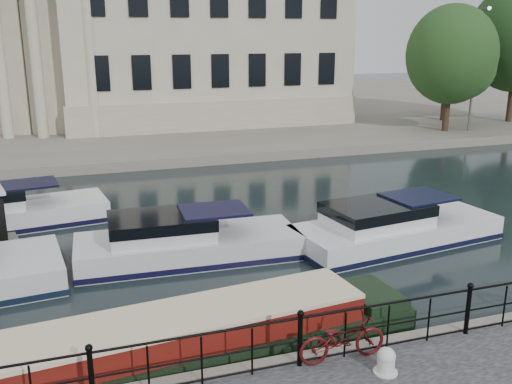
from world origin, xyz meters
TOP-DOWN VIEW (x-y plane):
  - ground_plane at (0.00, 0.00)m, footprint 160.00×160.00m
  - far_bank at (0.00, 39.00)m, footprint 120.00×42.00m
  - railing at (0.00, -2.25)m, footprint 24.14×0.14m
  - civic_building at (-1.00, 34.71)m, footprint 53.55×31.84m
  - bicycle at (0.89, -2.33)m, footprint 1.88×0.68m
  - mooring_bollard at (1.51, -3.03)m, footprint 0.48×0.48m
  - narrowboat at (-3.69, -0.74)m, footprint 14.59×3.40m
  - cabin_cruisers at (-3.46, 6.03)m, footprint 24.33×9.59m
  - trees at (24.99, 22.62)m, footprint 13.75×9.47m

SIDE VIEW (x-z plane):
  - ground_plane at x=0.00m, z-range 0.00..0.00m
  - far_bank at x=0.00m, z-range 0.00..0.55m
  - narrowboat at x=-3.69m, z-range -0.40..1.13m
  - cabin_cruisers at x=-3.46m, z-range -0.63..1.36m
  - mooring_bollard at x=1.51m, z-range 0.53..1.08m
  - bicycle at x=0.89m, z-range 0.55..1.53m
  - railing at x=0.00m, z-range 0.59..1.81m
  - trees at x=24.99m, z-range 0.76..10.83m
  - civic_building at x=-1.00m, z-range -1.39..15.46m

